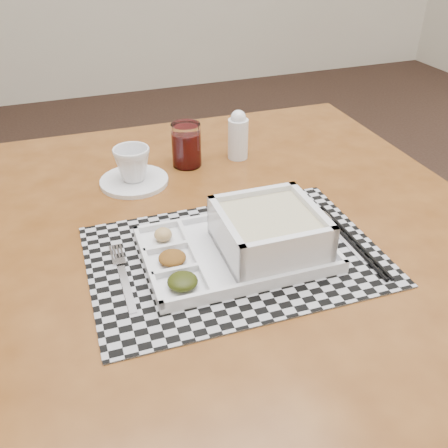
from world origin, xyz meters
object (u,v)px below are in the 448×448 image
(serving_tray, at_px, (257,239))
(creamer_bottle, at_px, (238,135))
(cup, at_px, (132,164))
(dining_table, at_px, (216,259))
(juice_glass, at_px, (186,147))

(serving_tray, height_order, creamer_bottle, creamer_bottle)
(cup, bearing_deg, creamer_bottle, 19.34)
(dining_table, height_order, cup, cup)
(dining_table, distance_m, creamer_bottle, 0.33)
(juice_glass, xyz_separation_m, creamer_bottle, (0.13, -0.00, 0.01))
(creamer_bottle, bearing_deg, juice_glass, 178.55)
(serving_tray, xyz_separation_m, cup, (-0.15, 0.34, 0.01))
(serving_tray, height_order, juice_glass, juice_glass)
(dining_table, bearing_deg, creamer_bottle, 60.38)
(cup, xyz_separation_m, creamer_bottle, (0.26, 0.04, 0.01))
(dining_table, xyz_separation_m, cup, (-0.11, 0.22, 0.13))
(serving_tray, height_order, cup, serving_tray)
(creamer_bottle, bearing_deg, dining_table, -119.62)
(cup, relative_size, creamer_bottle, 0.67)
(dining_table, xyz_separation_m, serving_tray, (0.03, -0.12, 0.12))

